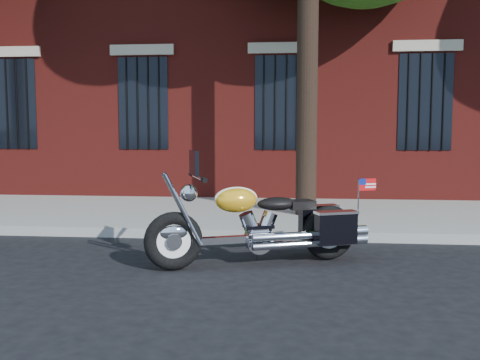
# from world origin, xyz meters

# --- Properties ---
(ground) EXTENTS (120.00, 120.00, 0.00)m
(ground) POSITION_xyz_m (0.00, 0.00, 0.00)
(ground) COLOR black
(ground) RESTS_ON ground
(curb) EXTENTS (40.00, 0.16, 0.15)m
(curb) POSITION_xyz_m (0.00, 1.38, 0.07)
(curb) COLOR gray
(curb) RESTS_ON ground
(sidewalk) EXTENTS (40.00, 3.60, 0.15)m
(sidewalk) POSITION_xyz_m (0.00, 3.26, 0.07)
(sidewalk) COLOR gray
(sidewalk) RESTS_ON ground
(motorcycle) EXTENTS (2.72, 1.37, 1.39)m
(motorcycle) POSITION_xyz_m (-0.06, -0.08, 0.47)
(motorcycle) COLOR black
(motorcycle) RESTS_ON ground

